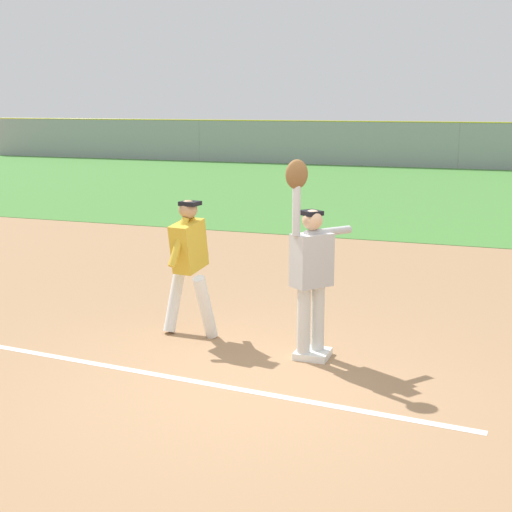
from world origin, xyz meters
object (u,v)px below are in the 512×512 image
baseball (298,203)px  parked_car_red (363,147)px  fielder (310,263)px  runner (189,258)px  parked_car_silver (478,150)px  first_base (313,354)px

baseball → parked_car_red: 29.59m
fielder → parked_car_red: fielder is taller
fielder → runner: 1.66m
baseball → parked_car_silver: 28.33m
runner → parked_car_red: size_ratio=0.38×
first_base → parked_car_red: bearing=100.3°
parked_car_red → parked_car_silver: (5.66, -0.82, 0.00)m
first_base → runner: bearing=171.5°
runner → parked_car_red: bearing=105.3°
fielder → baseball: 0.69m
baseball → parked_car_red: size_ratio=0.02×
first_base → baseball: size_ratio=5.14×
runner → parked_car_silver: size_ratio=0.38×
fielder → parked_car_red: (-5.28, 29.23, -0.45)m
first_base → parked_car_red: size_ratio=0.08×
fielder → parked_car_silver: fielder is taller
runner → baseball: (1.44, -0.18, 0.78)m
fielder → first_base: bearing=-95.1°
fielder → runner: bearing=28.0°
first_base → fielder: 1.08m
fielder → baseball: bearing=8.0°
runner → parked_car_silver: bearing=94.0°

